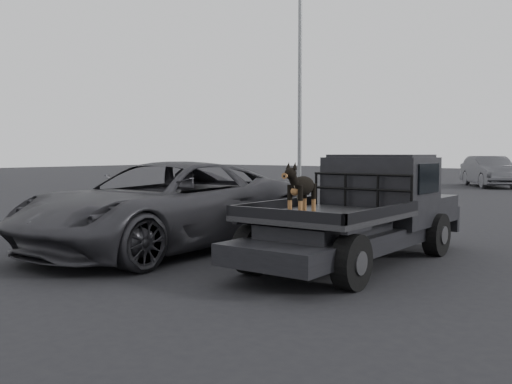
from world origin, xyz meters
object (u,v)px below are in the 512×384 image
Objects in this scene: dog at (302,190)px; distant_car_a at (489,171)px; floodlight_near at (300,18)px; flatbed_ute at (355,236)px; parked_suv at (164,206)px.

dog is 24.96m from distant_car_a.
distant_car_a is at bearing 58.26° from floodlight_near.
flatbed_ute is 1.65m from dog.
parked_suv reaches higher than flatbed_ute.
parked_suv is (-3.50, -0.96, 0.37)m from flatbed_ute.
flatbed_ute is 18.52m from floodlight_near.
floodlight_near reaches higher than flatbed_ute.
flatbed_ute is 3.65m from parked_suv.
flatbed_ute is 1.08× the size of distant_car_a.
dog reaches higher than distant_car_a.
parked_suv is at bearing -164.61° from flatbed_ute.
parked_suv reaches higher than dog.
floodlight_near is (-5.88, -9.50, 7.09)m from distant_car_a.
distant_car_a is at bearing 90.70° from parked_suv.
flatbed_ute is at bearing 14.71° from parked_suv.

